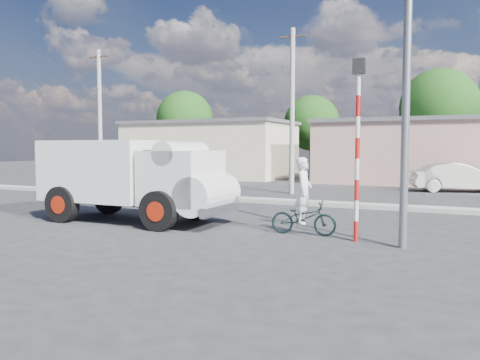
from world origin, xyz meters
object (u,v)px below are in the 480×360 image
at_px(streetlight, 400,25).
at_px(bicycle, 303,218).
at_px(car_cream, 458,177).
at_px(truck, 136,177).
at_px(traffic_pole, 358,134).
at_px(cyclist, 304,202).

bearing_deg(streetlight, bicycle, 165.54).
bearing_deg(bicycle, streetlight, -108.85).
bearing_deg(car_cream, truck, 133.06).
bearing_deg(traffic_pole, cyclist, 167.76).
bearing_deg(truck, car_cream, 58.75).
bearing_deg(cyclist, streetlight, -108.85).
xyz_separation_m(traffic_pole, streetlight, (0.94, -0.30, 2.37)).
bearing_deg(traffic_pole, truck, 178.13).
height_order(truck, traffic_pole, traffic_pole).
bearing_deg(cyclist, car_cream, -18.17).
height_order(bicycle, traffic_pole, traffic_pole).
distance_m(car_cream, traffic_pole, 15.34).
height_order(traffic_pole, streetlight, streetlight).
height_order(cyclist, car_cream, cyclist).
xyz_separation_m(truck, streetlight, (7.64, -0.52, 3.59)).
bearing_deg(streetlight, traffic_pole, 162.27).
xyz_separation_m(bicycle, car_cream, (3.62, 14.76, 0.29)).
height_order(truck, car_cream, truck).
bearing_deg(car_cream, cyclist, 150.25).
relative_size(bicycle, traffic_pole, 0.39).
bearing_deg(traffic_pole, car_cream, 81.69).
relative_size(bicycle, car_cream, 0.38).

